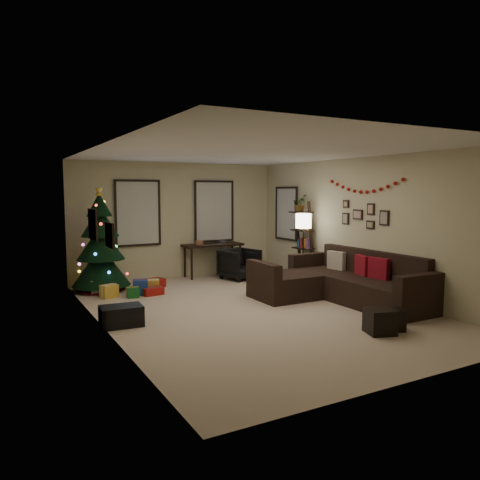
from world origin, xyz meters
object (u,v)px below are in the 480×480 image
christmas_tree (101,247)px  sofa (340,284)px  desk (213,248)px  bookshelf (304,243)px  desk_chair (240,264)px

christmas_tree → sofa: 4.85m
christmas_tree → desk: (2.72, 0.38, -0.21)m
christmas_tree → sofa: christmas_tree is taller
christmas_tree → desk: bearing=7.9°
desk → bookshelf: 2.22m
sofa → desk: sofa is taller
desk → desk_chair: desk is taller
desk → christmas_tree: bearing=-172.1°
christmas_tree → desk_chair: christmas_tree is taller
christmas_tree → bookshelf: bearing=-16.3°
bookshelf → desk_chair: bearing=139.5°
desk_chair → christmas_tree: bearing=159.9°
desk_chair → sofa: bearing=-92.1°
desk_chair → bookshelf: (1.13, -0.96, 0.53)m
desk → bookshelf: size_ratio=0.79×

